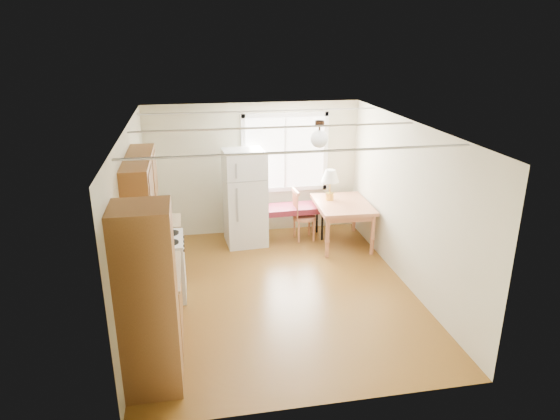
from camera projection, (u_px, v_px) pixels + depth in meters
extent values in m
cube|color=#583512|center=(277.00, 291.00, 7.55)|extent=(4.60, 5.60, 0.12)
cube|color=white|center=(277.00, 126.00, 6.71)|extent=(4.60, 5.60, 0.12)
cube|color=beige|center=(254.00, 169.00, 9.45)|extent=(4.60, 0.10, 2.50)
cube|color=beige|center=(323.00, 300.00, 4.81)|extent=(4.60, 0.10, 2.50)
cube|color=beige|center=(133.00, 223.00, 6.79)|extent=(0.10, 5.60, 2.50)
cube|color=beige|center=(408.00, 205.00, 7.47)|extent=(0.10, 5.60, 2.50)
cube|color=brown|center=(148.00, 301.00, 5.19)|extent=(0.60, 0.60, 2.10)
cube|color=brown|center=(157.00, 305.00, 6.32)|extent=(0.60, 1.10, 0.86)
cube|color=tan|center=(155.00, 273.00, 6.18)|extent=(0.62, 1.14, 0.04)
cube|color=silver|center=(162.00, 267.00, 7.29)|extent=(0.65, 0.76, 0.90)
cube|color=brown|center=(163.00, 248.00, 7.99)|extent=(0.60, 0.60, 0.86)
cube|color=brown|center=(140.00, 183.00, 6.47)|extent=(0.33, 1.60, 0.70)
cube|color=white|center=(285.00, 153.00, 9.43)|extent=(1.50, 0.02, 1.35)
cylinder|color=black|center=(320.00, 123.00, 7.21)|extent=(0.14, 0.14, 0.06)
cylinder|color=black|center=(319.00, 130.00, 7.25)|extent=(0.03, 0.03, 0.16)
sphere|color=white|center=(319.00, 139.00, 7.29)|extent=(0.26, 0.26, 0.26)
cube|color=silver|center=(245.00, 198.00, 9.02)|extent=(0.76, 0.76, 1.74)
cube|color=gray|center=(247.00, 182.00, 8.55)|extent=(0.72, 0.02, 0.02)
cube|color=gray|center=(237.00, 195.00, 8.59)|extent=(0.03, 0.03, 1.04)
cube|color=maroon|center=(290.00, 209.00, 9.30)|extent=(1.41, 0.56, 0.11)
cylinder|color=black|center=(260.00, 231.00, 9.12)|extent=(0.04, 0.04, 0.54)
cylinder|color=black|center=(322.00, 227.00, 9.32)|extent=(0.04, 0.04, 0.54)
cylinder|color=black|center=(257.00, 223.00, 9.48)|extent=(0.04, 0.04, 0.54)
cylinder|color=black|center=(317.00, 219.00, 9.69)|extent=(0.04, 0.04, 0.54)
cube|color=#AF6643|center=(343.00, 204.00, 9.02)|extent=(1.00, 1.30, 0.06)
cube|color=#AF6643|center=(342.00, 209.00, 9.04)|extent=(0.89, 1.20, 0.10)
cylinder|color=#AF6643|center=(327.00, 238.00, 8.57)|extent=(0.07, 0.07, 0.73)
cylinder|color=#AF6643|center=(373.00, 235.00, 8.68)|extent=(0.07, 0.07, 0.73)
cylinder|color=#AF6643|center=(314.00, 215.00, 9.62)|extent=(0.07, 0.07, 0.73)
cylinder|color=#AF6643|center=(354.00, 213.00, 9.73)|extent=(0.07, 0.07, 0.73)
cylinder|color=#AF6643|center=(304.00, 217.00, 9.31)|extent=(0.43, 0.43, 0.05)
cylinder|color=#AF6643|center=(299.00, 232.00, 9.21)|extent=(0.04, 0.04, 0.44)
cylinder|color=#AF6643|center=(314.00, 230.00, 9.28)|extent=(0.04, 0.04, 0.44)
cylinder|color=#AF6643|center=(294.00, 226.00, 9.48)|extent=(0.04, 0.04, 0.44)
cylinder|color=#AF6643|center=(309.00, 225.00, 9.55)|extent=(0.04, 0.04, 0.44)
cylinder|color=gold|center=(330.00, 196.00, 9.15)|extent=(0.15, 0.15, 0.13)
cylinder|color=gold|center=(330.00, 187.00, 9.09)|extent=(0.03, 0.03, 0.22)
cone|color=white|center=(330.00, 176.00, 9.02)|extent=(0.33, 0.33, 0.22)
cube|color=black|center=(153.00, 265.00, 6.23)|extent=(0.25, 0.28, 0.09)
cube|color=black|center=(151.00, 254.00, 6.08)|extent=(0.20, 0.11, 0.30)
cylinder|color=black|center=(152.00, 256.00, 6.25)|extent=(0.15, 0.15, 0.13)
cylinder|color=red|center=(149.00, 255.00, 6.41)|extent=(0.12, 0.12, 0.17)
sphere|color=red|center=(148.00, 247.00, 6.38)|extent=(0.06, 0.06, 0.06)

